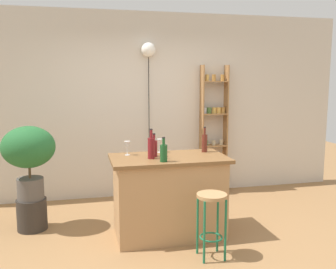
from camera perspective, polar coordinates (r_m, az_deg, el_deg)
ground at (r=4.30m, az=1.08°, el=-16.43°), size 12.00×12.00×0.00m
back_wall at (r=5.82m, az=-3.65°, el=4.41°), size 6.40×0.10×2.80m
kitchen_counter at (r=4.40m, az=0.11°, el=-9.28°), size 1.32×0.73×0.93m
bar_stool at (r=3.89m, az=6.60°, el=-11.46°), size 0.31×0.31×0.67m
spice_shelf at (r=5.98m, az=6.93°, el=1.08°), size 0.42×0.18×2.02m
plant_stool at (r=4.92m, az=-19.89°, el=-11.27°), size 0.35×0.35×0.38m
potted_plant at (r=4.73m, az=-20.36°, el=-2.54°), size 0.62×0.56×0.88m
bottle_vinegar at (r=4.56m, az=5.56°, el=-1.21°), size 0.07×0.07×0.31m
bottle_sauce_amber at (r=4.01m, az=-0.67°, el=-2.73°), size 0.08×0.08×0.27m
bottle_olive_oil at (r=4.28m, az=-2.13°, el=-2.03°), size 0.08×0.08×0.27m
bottle_soda_blue at (r=4.16m, az=-2.55°, el=-1.96°), size 0.08×0.08×0.33m
wine_glass_left at (r=4.38m, az=-6.21°, el=-1.62°), size 0.07×0.07×0.16m
wine_glass_center at (r=4.51m, az=-1.27°, el=-1.27°), size 0.07×0.07×0.16m
pendant_globe_light at (r=5.72m, az=-2.97°, el=12.35°), size 0.22×0.22×2.34m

